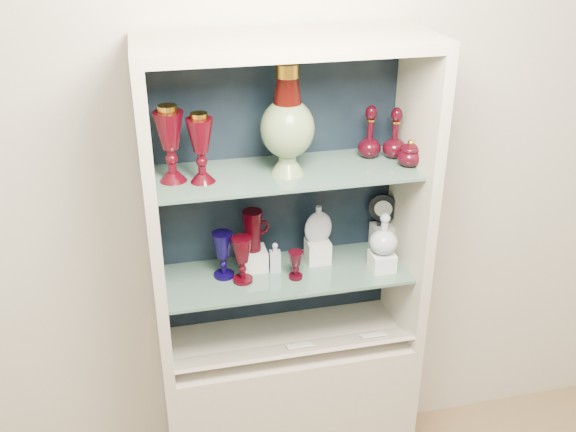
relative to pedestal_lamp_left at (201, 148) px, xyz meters
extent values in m
cube|color=silver|center=(0.30, 0.23, -0.19)|extent=(3.50, 0.02, 2.80)
cube|color=beige|center=(0.30, 0.01, -1.22)|extent=(1.00, 0.40, 0.75)
cube|color=black|center=(0.30, 0.20, -0.27)|extent=(0.98, 0.02, 1.15)
cube|color=beige|center=(-0.18, 0.01, -0.27)|extent=(0.04, 0.40, 1.15)
cube|color=beige|center=(0.78, 0.01, -0.27)|extent=(0.04, 0.40, 1.15)
cube|color=beige|center=(0.30, 0.01, 0.33)|extent=(1.00, 0.40, 0.04)
cube|color=slate|center=(0.30, 0.03, -0.55)|extent=(0.92, 0.34, 0.01)
cube|color=slate|center=(0.30, 0.03, -0.13)|extent=(0.92, 0.34, 0.01)
cube|color=beige|center=(0.30, -0.10, -0.81)|extent=(0.92, 0.17, 0.09)
cube|color=white|center=(0.32, -0.10, -0.80)|extent=(0.10, 0.06, 0.03)
cube|color=white|center=(0.62, -0.10, -0.80)|extent=(0.10, 0.06, 0.03)
cube|color=silver|center=(0.18, 0.09, -0.50)|extent=(0.10, 0.10, 0.08)
cube|color=silver|center=(0.44, 0.09, -0.50)|extent=(0.09, 0.09, 0.09)
cube|color=silver|center=(0.66, -0.03, -0.51)|extent=(0.09, 0.09, 0.07)
cube|color=silver|center=(0.72, 0.14, -0.49)|extent=(0.08, 0.08, 0.10)
camera|label=1|loc=(-0.17, -2.03, 0.74)|focal=40.00mm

